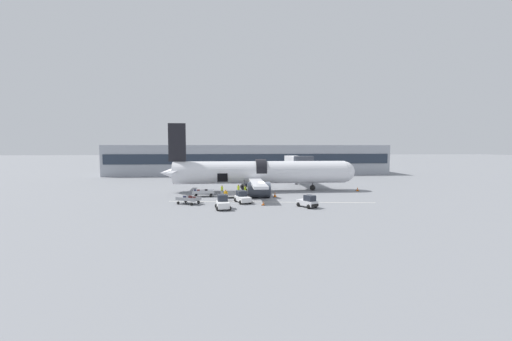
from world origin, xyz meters
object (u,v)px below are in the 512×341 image
at_px(baggage_cart_loading, 232,195).
at_px(ground_crew_loader_a, 238,189).
at_px(ground_crew_supervisor, 245,190).
at_px(baggage_cart_queued, 204,193).
at_px(baggage_tug_mid, 308,202).
at_px(suitcase_on_tarmac_spare, 248,197).
at_px(baggage_tug_lead, 223,203).
at_px(suitcase_on_tarmac_upright, 219,199).
at_px(airplane, 258,173).
at_px(ground_crew_loader_b, 226,195).
at_px(baggage_cart_empty, 189,200).
at_px(baggage_tug_rear, 242,198).
at_px(ground_crew_driver, 222,190).

height_order(baggage_cart_loading, ground_crew_loader_a, ground_crew_loader_a).
bearing_deg(baggage_cart_loading, ground_crew_supervisor, 42.53).
relative_size(baggage_cart_queued, ground_crew_supervisor, 2.72).
relative_size(baggage_tug_mid, ground_crew_supervisor, 1.96).
bearing_deg(suitcase_on_tarmac_spare, baggage_tug_lead, -116.99).
distance_m(ground_crew_loader_a, suitcase_on_tarmac_spare, 4.33).
distance_m(ground_crew_supervisor, suitcase_on_tarmac_upright, 6.03).
bearing_deg(ground_crew_loader_a, airplane, 49.33).
xyz_separation_m(airplane, ground_crew_supervisor, (-2.51, -4.60, -2.36)).
bearing_deg(ground_crew_supervisor, ground_crew_loader_b, -122.91).
xyz_separation_m(baggage_cart_empty, ground_crew_loader_a, (6.90, 7.25, 0.38)).
relative_size(baggage_tug_mid, baggage_tug_rear, 0.87).
bearing_deg(suitcase_on_tarmac_upright, baggage_tug_mid, -27.68).
distance_m(baggage_tug_rear, baggage_cart_empty, 7.27).
bearing_deg(baggage_tug_rear, suitcase_on_tarmac_upright, 150.23).
relative_size(baggage_cart_loading, ground_crew_loader_a, 2.35).
relative_size(baggage_cart_queued, ground_crew_loader_b, 2.63).
xyz_separation_m(baggage_tug_mid, baggage_cart_queued, (-13.98, 9.94, -0.12)).
height_order(baggage_tug_rear, ground_crew_supervisor, baggage_tug_rear).
xyz_separation_m(baggage_cart_empty, ground_crew_driver, (4.27, 7.49, 0.30)).
bearing_deg(baggage_tug_lead, baggage_cart_empty, 140.28).
xyz_separation_m(baggage_tug_lead, baggage_cart_empty, (-4.61, 3.83, -0.20)).
distance_m(ground_crew_driver, suitcase_on_tarmac_spare, 5.85).
xyz_separation_m(baggage_tug_rear, ground_crew_loader_b, (-2.34, 1.62, 0.16)).
bearing_deg(ground_crew_loader_b, ground_crew_loader_a, 68.96).
distance_m(ground_crew_supervisor, suitcase_on_tarmac_spare, 3.69).
relative_size(ground_crew_loader_b, suitcase_on_tarmac_upright, 2.47).
distance_m(baggage_tug_rear, ground_crew_loader_b, 2.85).
distance_m(baggage_tug_lead, suitcase_on_tarmac_upright, 6.26).
relative_size(baggage_tug_rear, ground_crew_supervisor, 2.25).
height_order(ground_crew_loader_a, ground_crew_driver, ground_crew_loader_a).
xyz_separation_m(baggage_tug_lead, ground_crew_loader_a, (2.29, 11.08, 0.17)).
bearing_deg(baggage_cart_empty, ground_crew_loader_a, 46.43).
xyz_separation_m(baggage_tug_lead, ground_crew_driver, (-0.34, 11.32, 0.09)).
bearing_deg(suitcase_on_tarmac_upright, baggage_cart_loading, 52.35).
distance_m(baggage_cart_empty, suitcase_on_tarmac_upright, 4.59).
distance_m(ground_crew_loader_a, ground_crew_loader_b, 5.52).
bearing_deg(ground_crew_loader_a, ground_crew_loader_b, -111.04).
bearing_deg(ground_crew_supervisor, suitcase_on_tarmac_spare, -86.81).
bearing_deg(baggage_cart_loading, airplane, 54.66).
bearing_deg(baggage_tug_rear, baggage_cart_queued, 135.00).
height_order(airplane, baggage_cart_queued, airplane).
bearing_deg(airplane, ground_crew_loader_b, -120.82).
xyz_separation_m(ground_crew_loader_a, ground_crew_loader_b, (-1.98, -5.16, -0.06)).
bearing_deg(baggage_tug_lead, suitcase_on_tarmac_spare, 63.01).
bearing_deg(baggage_cart_loading, suitcase_on_tarmac_spare, -35.18).
bearing_deg(baggage_cart_empty, suitcase_on_tarmac_upright, 31.27).
height_order(baggage_cart_empty, suitcase_on_tarmac_spare, baggage_cart_empty).
distance_m(ground_crew_driver, ground_crew_supervisor, 3.76).
distance_m(baggage_cart_loading, baggage_cart_queued, 4.59).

